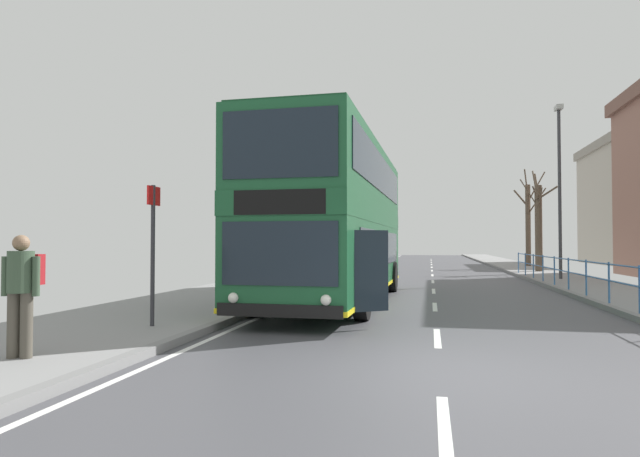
{
  "coord_description": "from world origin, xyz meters",
  "views": [
    {
      "loc": [
        -0.12,
        -7.35,
        1.7
      ],
      "look_at": [
        -3.2,
        7.72,
        2.12
      ],
      "focal_mm": 30.25,
      "sensor_mm": 36.0,
      "label": 1
    }
  ],
  "objects_px": {
    "pedestrian_with_backpack": "(22,285)",
    "bus_stop_sign_near": "(153,239)",
    "street_lamp_far_side": "(559,178)",
    "double_decker_bus_main": "(337,220)",
    "bare_tree_far_01": "(539,225)",
    "bare_tree_far_00": "(528,221)"
  },
  "relations": [
    {
      "from": "double_decker_bus_main",
      "to": "bare_tree_far_01",
      "type": "height_order",
      "value": "bare_tree_far_01"
    },
    {
      "from": "pedestrian_with_backpack",
      "to": "bare_tree_far_00",
      "type": "relative_size",
      "value": 0.26
    },
    {
      "from": "pedestrian_with_backpack",
      "to": "street_lamp_far_side",
      "type": "xyz_separation_m",
      "value": [
        11.1,
        18.85,
        3.45
      ]
    },
    {
      "from": "street_lamp_far_side",
      "to": "bare_tree_far_00",
      "type": "bearing_deg",
      "value": 85.81
    },
    {
      "from": "bus_stop_sign_near",
      "to": "street_lamp_far_side",
      "type": "height_order",
      "value": "street_lamp_far_side"
    },
    {
      "from": "pedestrian_with_backpack",
      "to": "bare_tree_far_01",
      "type": "height_order",
      "value": "bare_tree_far_01"
    },
    {
      "from": "bus_stop_sign_near",
      "to": "street_lamp_far_side",
      "type": "relative_size",
      "value": 0.35
    },
    {
      "from": "bare_tree_far_00",
      "to": "pedestrian_with_backpack",
      "type": "bearing_deg",
      "value": -110.4
    },
    {
      "from": "street_lamp_far_side",
      "to": "bus_stop_sign_near",
      "type": "bearing_deg",
      "value": -124.06
    },
    {
      "from": "pedestrian_with_backpack",
      "to": "bare_tree_far_00",
      "type": "xyz_separation_m",
      "value": [
        12.11,
        32.57,
        2.1
      ]
    },
    {
      "from": "bus_stop_sign_near",
      "to": "bare_tree_far_00",
      "type": "bearing_deg",
      "value": 68.34
    },
    {
      "from": "street_lamp_far_side",
      "to": "bare_tree_far_00",
      "type": "relative_size",
      "value": 1.17
    },
    {
      "from": "bus_stop_sign_near",
      "to": "bare_tree_far_00",
      "type": "xyz_separation_m",
      "value": [
        11.77,
        29.64,
        1.44
      ]
    },
    {
      "from": "pedestrian_with_backpack",
      "to": "bus_stop_sign_near",
      "type": "bearing_deg",
      "value": 83.38
    },
    {
      "from": "street_lamp_far_side",
      "to": "pedestrian_with_backpack",
      "type": "bearing_deg",
      "value": -120.5
    },
    {
      "from": "double_decker_bus_main",
      "to": "bus_stop_sign_near",
      "type": "bearing_deg",
      "value": -113.09
    },
    {
      "from": "bus_stop_sign_near",
      "to": "street_lamp_far_side",
      "type": "distance_m",
      "value": 19.42
    },
    {
      "from": "double_decker_bus_main",
      "to": "bare_tree_far_00",
      "type": "height_order",
      "value": "bare_tree_far_00"
    },
    {
      "from": "double_decker_bus_main",
      "to": "bare_tree_far_01",
      "type": "xyz_separation_m",
      "value": [
        8.57,
        16.54,
        0.35
      ]
    },
    {
      "from": "bus_stop_sign_near",
      "to": "bare_tree_far_00",
      "type": "height_order",
      "value": "bare_tree_far_00"
    },
    {
      "from": "bare_tree_far_01",
      "to": "pedestrian_with_backpack",
      "type": "bearing_deg",
      "value": -114.23
    },
    {
      "from": "bus_stop_sign_near",
      "to": "double_decker_bus_main",
      "type": "bearing_deg",
      "value": 66.91
    }
  ]
}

